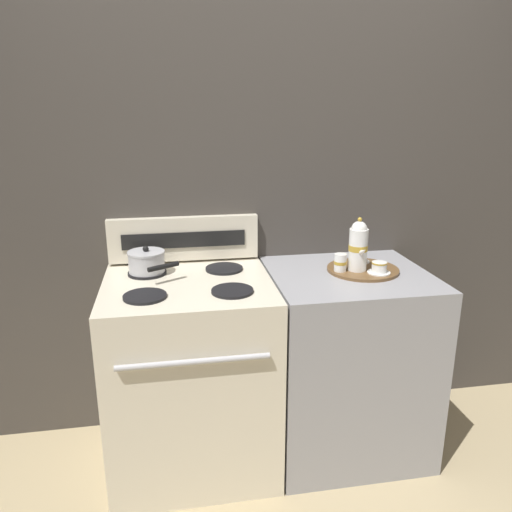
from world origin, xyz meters
The scene contains 11 objects.
ground_plane centered at (0.00, 0.00, 0.00)m, with size 6.00×6.00×0.00m, color tan.
wall_back centered at (0.00, 0.36, 1.10)m, with size 6.00×0.05×2.20m.
stove centered at (-0.37, 0.00, 0.45)m, with size 0.74×0.70×0.91m.
control_panel centered at (-0.37, 0.31, 1.02)m, with size 0.73×0.05×0.21m.
side_counter centered at (0.38, 0.00, 0.45)m, with size 0.73×0.67×0.90m.
saucepan centered at (-0.55, 0.15, 0.96)m, with size 0.23×0.26×0.12m.
serving_tray centered at (0.45, 0.02, 0.91)m, with size 0.33×0.33×0.01m.
teapot centered at (0.41, 0.00, 1.03)m, with size 0.09×0.14×0.25m.
teacup_left centered at (0.46, 0.12, 0.94)m, with size 0.10×0.10×0.05m.
teacup_right centered at (0.49, -0.06, 0.94)m, with size 0.10×0.10×0.05m.
creamer_jug centered at (0.33, 0.00, 0.96)m, with size 0.06×0.06×0.08m.
Camera 1 is at (-0.43, -2.08, 1.64)m, focal length 35.00 mm.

